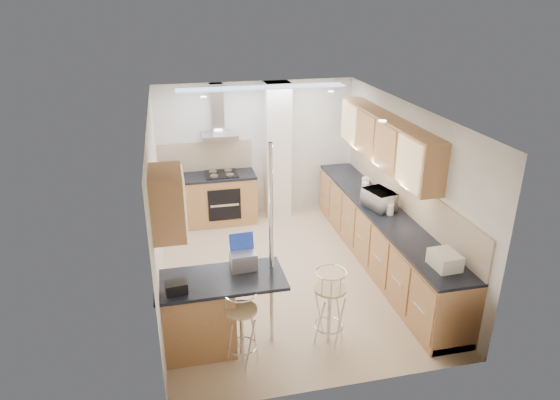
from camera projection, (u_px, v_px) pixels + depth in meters
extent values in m
plane|color=beige|center=(286.00, 274.00, 7.54)|extent=(4.80, 4.80, 0.00)
cube|color=white|center=(256.00, 149.00, 9.22)|extent=(3.60, 0.04, 2.50)
cube|color=white|center=(344.00, 288.00, 4.90)|extent=(3.60, 0.04, 2.50)
cube|color=white|center=(157.00, 209.00, 6.69)|extent=(0.04, 4.80, 2.50)
cube|color=white|center=(404.00, 187.00, 7.43)|extent=(0.04, 4.80, 2.50)
cube|color=silver|center=(287.00, 110.00, 6.58)|extent=(3.60, 4.80, 0.02)
cube|color=#AC7044|center=(386.00, 140.00, 7.51)|extent=(0.34, 3.00, 0.72)
cube|color=#AC7044|center=(167.00, 203.00, 5.27)|extent=(0.34, 0.62, 0.72)
cube|color=beige|center=(403.00, 192.00, 7.45)|extent=(0.03, 4.40, 0.56)
cube|color=beige|center=(205.00, 157.00, 9.04)|extent=(1.70, 0.03, 0.56)
cube|color=white|center=(277.00, 151.00, 9.11)|extent=(0.45, 0.40, 2.50)
cube|color=#B4B7B9|center=(219.00, 136.00, 8.71)|extent=(0.62, 0.48, 0.08)
cube|color=#B4B7B9|center=(217.00, 109.00, 8.67)|extent=(0.22, 0.20, 0.88)
cylinder|color=silver|center=(271.00, 249.00, 5.65)|extent=(0.05, 0.05, 2.50)
cube|color=black|center=(225.00, 205.00, 8.84)|extent=(0.58, 0.02, 0.58)
cube|color=black|center=(221.00, 174.00, 8.93)|extent=(0.58, 0.50, 0.02)
cube|color=tan|center=(262.00, 88.00, 8.21)|extent=(2.80, 0.35, 0.02)
cube|color=#AC7044|center=(381.00, 238.00, 7.68)|extent=(0.60, 4.40, 0.88)
cube|color=black|center=(383.00, 211.00, 7.50)|extent=(0.63, 4.40, 0.04)
cube|color=#AC7044|center=(209.00, 200.00, 9.07)|extent=(1.70, 0.60, 0.88)
cube|color=black|center=(207.00, 176.00, 8.89)|extent=(1.70, 0.63, 0.04)
cube|color=#AC7044|center=(222.00, 315.00, 5.84)|extent=(1.35, 0.62, 0.90)
cube|color=black|center=(220.00, 280.00, 5.66)|extent=(1.47, 0.72, 0.04)
imported|color=silver|center=(379.00, 199.00, 7.50)|extent=(0.45, 0.57, 0.28)
cube|color=#9C9DA3|center=(243.00, 261.00, 5.82)|extent=(0.32, 0.24, 0.21)
cube|color=black|center=(176.00, 287.00, 5.37)|extent=(0.24, 0.19, 0.12)
cylinder|color=#ECE7CD|center=(365.00, 183.00, 8.29)|extent=(0.13, 0.13, 0.18)
cylinder|color=#ECE7CD|center=(365.00, 187.00, 8.12)|extent=(0.14, 0.14, 0.16)
cylinder|color=beige|center=(389.00, 205.00, 7.37)|extent=(0.18, 0.18, 0.21)
cylinder|color=silver|center=(390.00, 210.00, 7.29)|extent=(0.12, 0.12, 0.16)
cube|color=#ECE7CD|center=(445.00, 260.00, 5.89)|extent=(0.30, 0.38, 0.19)
cylinder|color=#B4B7B9|center=(170.00, 175.00, 8.57)|extent=(0.16, 0.16, 0.22)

